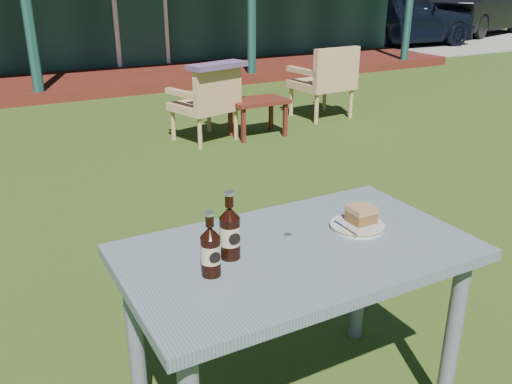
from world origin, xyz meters
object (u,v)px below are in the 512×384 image
car_near (395,16)px  armchair_right (326,78)px  armchair_left (208,100)px  side_table (258,105)px  cafe_table (297,273)px  cake_slice (361,214)px  plate (357,226)px  cola_bottle_near (230,232)px  car_far (478,10)px  cola_bottle_far (211,250)px

car_near → armchair_right: car_near is taller
armchair_left → side_table: bearing=-7.6°
armchair_right → armchair_left: bearing=-171.2°
car_near → cafe_table: size_ratio=3.52×
cake_slice → car_near: bearing=47.4°
plate → cola_bottle_near: (-0.51, 0.02, 0.08)m
car_far → cola_bottle_far: (-13.29, -10.31, 0.08)m
cake_slice → armchair_left: bearing=75.0°
cola_bottle_near → cola_bottle_far: 0.13m
car_near → armchair_right: size_ratio=4.98×
car_near → cake_slice: 12.43m
cake_slice → cola_bottle_far: (-0.64, -0.06, 0.04)m
armchair_right → cake_slice: bearing=-124.1°
cake_slice → cola_bottle_near: bearing=179.0°
cafe_table → cola_bottle_near: size_ratio=5.16×
plate → side_table: 3.86m
cake_slice → cafe_table: bearing=-172.8°
cafe_table → side_table: (1.80, 3.56, -0.28)m
cola_bottle_far → car_far: bearing=37.8°
car_far → armchair_right: (-10.05, -6.40, -0.24)m
car_near → side_table: car_near is taller
cola_bottle_far → plate: bearing=5.0°
cafe_table → side_table: size_ratio=2.00×
cola_bottle_far → armchair_left: cola_bottle_far is taller
plate → side_table: bearing=66.7°
cake_slice → armchair_right: 4.65m
car_far → armchair_right: 11.91m
car_near → cafe_table: bearing=138.8°
cake_slice → cola_bottle_far: size_ratio=0.43×
side_table → cola_bottle_near: bearing=-120.1°
car_near → cake_slice: bearing=139.7°
plate → cola_bottle_far: (-0.61, -0.05, 0.08)m
cake_slice → armchair_right: size_ratio=0.11×
cola_bottle_far → cafe_table: bearing=4.4°
cafe_table → armchair_right: armchair_right is taller
armchair_left → side_table: armchair_left is taller
car_near → plate: car_near is taller
car_far → armchair_left: (-11.68, -6.66, -0.29)m
armchair_right → side_table: bearing=-163.7°
cake_slice → armchair_left: 3.73m
plate → armchair_right: 4.67m
cafe_table → cake_slice: size_ratio=13.04×
cola_bottle_near → cake_slice: bearing=-1.0°
cola_bottle_near → side_table: bearing=59.9°
cola_bottle_near → armchair_right: bearing=50.7°
car_near → armchair_left: (-7.45, -5.56, -0.29)m
cake_slice → cola_bottle_near: size_ratio=0.40×
car_near → cola_bottle_far: car_near is taller
plate → cola_bottle_far: size_ratio=0.96×
armchair_left → cola_bottle_near: bearing=-112.7°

